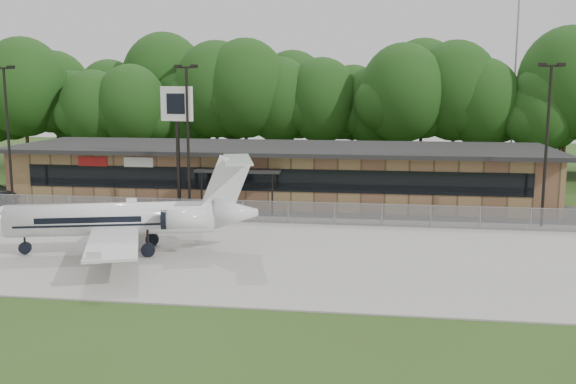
# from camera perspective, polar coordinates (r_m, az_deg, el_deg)

# --- Properties ---
(ground) EXTENTS (160.00, 160.00, 0.00)m
(ground) POSITION_cam_1_polar(r_m,az_deg,el_deg) (27.70, -8.69, -9.32)
(ground) COLOR #2D4518
(ground) RESTS_ON ground
(apron) EXTENTS (64.00, 18.00, 0.08)m
(apron) POSITION_cam_1_polar(r_m,az_deg,el_deg) (35.10, -4.90, -5.15)
(apron) COLOR #9E9B93
(apron) RESTS_ON ground
(parking_lot) EXTENTS (50.00, 9.00, 0.06)m
(parking_lot) POSITION_cam_1_polar(r_m,az_deg,el_deg) (46.10, -1.66, -1.62)
(parking_lot) COLOR #383835
(parking_lot) RESTS_ON ground
(terminal) EXTENTS (41.00, 11.65, 4.30)m
(terminal) POSITION_cam_1_polar(r_m,az_deg,el_deg) (50.07, -0.81, 1.76)
(terminal) COLOR olive
(terminal) RESTS_ON ground
(fence) EXTENTS (46.00, 0.04, 1.52)m
(fence) POSITION_cam_1_polar(r_m,az_deg,el_deg) (41.61, -2.73, -1.78)
(fence) COLOR gray
(fence) RESTS_ON ground
(treeline) EXTENTS (72.00, 12.00, 15.00)m
(treeline) POSITION_cam_1_polar(r_m,az_deg,el_deg) (67.53, 1.62, 8.27)
(treeline) COLOR #1C3912
(treeline) RESTS_ON ground
(radio_mast) EXTENTS (0.20, 0.20, 25.00)m
(radio_mast) POSITION_cam_1_polar(r_m,az_deg,el_deg) (74.52, 19.63, 11.69)
(radio_mast) COLOR gray
(radio_mast) RESTS_ON ground
(light_pole_left) EXTENTS (1.55, 0.30, 10.23)m
(light_pole_left) POSITION_cam_1_polar(r_m,az_deg,el_deg) (49.01, -23.65, 5.27)
(light_pole_left) COLOR black
(light_pole_left) RESTS_ON ground
(light_pole_mid) EXTENTS (1.55, 0.30, 10.23)m
(light_pole_mid) POSITION_cam_1_polar(r_m,az_deg,el_deg) (43.59, -8.90, 5.53)
(light_pole_mid) COLOR black
(light_pole_mid) RESTS_ON ground
(light_pole_right) EXTENTS (1.55, 0.30, 10.23)m
(light_pole_right) POSITION_cam_1_polar(r_m,az_deg,el_deg) (42.90, 22.05, 4.89)
(light_pole_right) COLOR black
(light_pole_right) RESTS_ON ground
(business_jet) EXTENTS (15.24, 13.69, 5.16)m
(business_jet) POSITION_cam_1_polar(r_m,az_deg,el_deg) (35.09, -14.47, -2.40)
(business_jet) COLOR white
(business_jet) RESTS_ON ground
(pole_sign) EXTENTS (2.32, 0.72, 8.82)m
(pole_sign) POSITION_cam_1_polar(r_m,az_deg,el_deg) (44.07, -9.84, 6.55)
(pole_sign) COLOR black
(pole_sign) RESTS_ON ground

